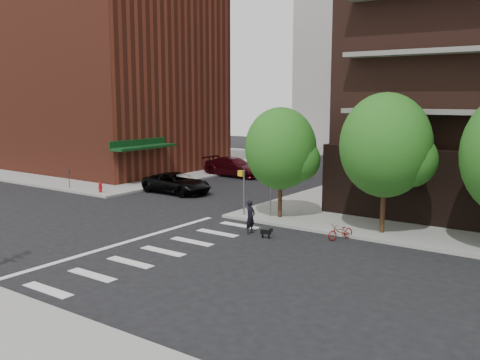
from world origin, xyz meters
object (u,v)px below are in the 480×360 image
at_px(scooter, 341,232).
at_px(dog_walker, 251,217).
at_px(parked_car_maroon, 234,167).
at_px(parked_car_silver, 290,164).
at_px(parked_car_black, 177,183).
at_px(fire_hydrant, 100,187).

relative_size(scooter, dog_walker, 0.88).
height_order(parked_car_maroon, parked_car_silver, parked_car_maroon).
relative_size(parked_car_black, scooter, 3.50).
distance_m(scooter, dog_walker, 4.55).
height_order(parked_car_maroon, dog_walker, dog_walker).
bearing_deg(parked_car_maroon, dog_walker, -139.25).
height_order(fire_hydrant, dog_walker, dog_walker).
bearing_deg(scooter, parked_car_silver, 150.00).
height_order(parked_car_black, parked_car_maroon, parked_car_maroon).
height_order(parked_car_black, dog_walker, dog_walker).
xyz_separation_m(parked_car_black, scooter, (15.05, -4.83, -0.34)).
relative_size(parked_car_black, parked_car_maroon, 0.93).
relative_size(fire_hydrant, scooter, 0.48).
bearing_deg(scooter, parked_car_maroon, 164.09).
relative_size(parked_car_silver, scooter, 2.82).
distance_m(fire_hydrant, parked_car_silver, 18.96).
bearing_deg(scooter, fire_hydrant, -159.75).
bearing_deg(dog_walker, parked_car_black, 60.17).
xyz_separation_m(parked_car_maroon, dog_walker, (12.35, -15.52, 0.03)).
bearing_deg(dog_walker, scooter, -68.65).
distance_m(parked_car_silver, dog_walker, 23.39).
height_order(fire_hydrant, parked_car_black, parked_car_black).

